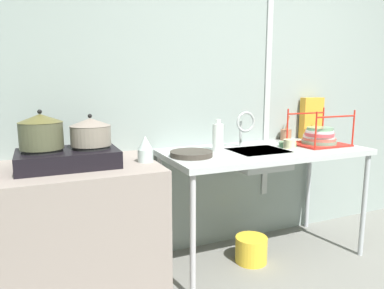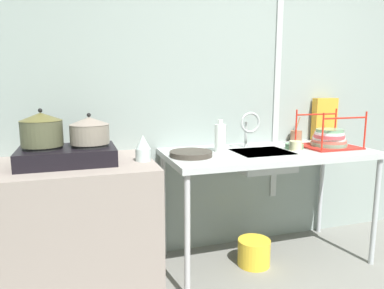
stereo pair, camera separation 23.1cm
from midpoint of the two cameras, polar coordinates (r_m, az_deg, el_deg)
name	(u,v)px [view 1 (the left image)]	position (r m, az deg, el deg)	size (l,w,h in m)	color
wall_back	(254,94)	(2.95, 7.76, 8.05)	(5.22, 0.10, 2.40)	gray
wall_metal_strip	(268,79)	(2.95, 9.87, 10.34)	(0.05, 0.01, 1.92)	#B4B9B9
counter_concrete	(59,237)	(2.30, -23.38, -13.46)	(1.15, 0.67, 0.82)	gray
counter_sink	(264,157)	(2.59, 9.02, -2.02)	(1.47, 0.67, 0.82)	#B4B9B9
stove	(68,158)	(2.17, -22.17, -1.98)	(0.55, 0.36, 0.11)	black
pot_on_left_burner	(41,131)	(2.15, -25.93, 1.91)	(0.23, 0.23, 0.21)	#494B34
pot_on_right_burner	(91,132)	(2.15, -18.93, 1.95)	(0.23, 0.23, 0.18)	gray
percolator	(145,149)	(2.16, -10.54, -0.79)	(0.09, 0.09, 0.16)	silver
sink_basin	(258,159)	(2.54, 8.02, -2.34)	(0.38, 0.32, 0.13)	#B4B9B9
faucet	(245,124)	(2.60, 5.96, 3.29)	(0.15, 0.09, 0.27)	#B4B9B9
frying_pan	(191,154)	(2.30, -2.99, -1.53)	(0.28, 0.28, 0.03)	#3A342D
dish_rack	(319,137)	(2.85, 17.53, 1.11)	(0.38, 0.33, 0.27)	red
cup_by_rack	(289,144)	(2.64, 12.95, 0.08)	(0.09, 0.09, 0.07)	beige
small_bowl_on_drainboard	(288,144)	(2.70, 12.73, -0.01)	(0.13, 0.13, 0.04)	#639869
bottle_by_sink	(218,137)	(2.45, 1.48, 1.16)	(0.08, 0.08, 0.22)	white
cereal_box	(311,118)	(3.18, 16.63, 4.09)	(0.20, 0.07, 0.35)	gold
utensil_jar	(286,135)	(3.02, 12.71, 1.55)	(0.09, 0.09, 0.20)	#98694C
bucket_on_floor	(251,249)	(2.71, 6.97, -16.38)	(0.23, 0.23, 0.19)	yellow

